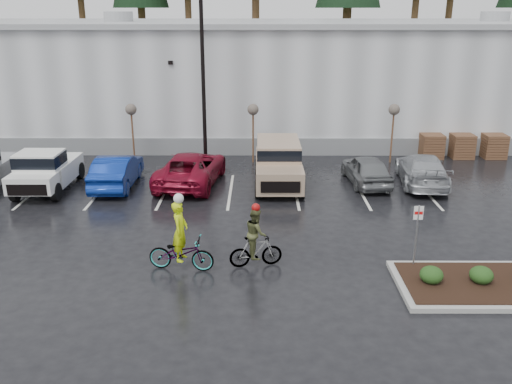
{
  "coord_description": "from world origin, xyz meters",
  "views": [
    {
      "loc": [
        -1.22,
        -15.62,
        8.03
      ],
      "look_at": [
        -1.3,
        4.11,
        1.3
      ],
      "focal_mm": 38.0,
      "sensor_mm": 36.0,
      "label": 1
    }
  ],
  "objects_px": {
    "pallet_stack_b": "(462,146)",
    "cyclist_hivis": "(181,247)",
    "sapling_west": "(131,113)",
    "sapling_mid": "(253,113)",
    "pallet_stack_c": "(494,146)",
    "car_grey": "(366,169)",
    "cyclist_olive": "(256,243)",
    "suv_tan": "(278,165)",
    "sapling_east": "(394,113)",
    "fire_lane_sign": "(417,229)",
    "pallet_stack_a": "(431,146)",
    "pickup_white": "(49,168)",
    "car_blue": "(117,171)",
    "car_red": "(191,168)",
    "car_far_silver": "(422,169)",
    "lamppost": "(203,57)"
  },
  "relations": [
    {
      "from": "fire_lane_sign",
      "to": "cyclist_hivis",
      "type": "height_order",
      "value": "cyclist_hivis"
    },
    {
      "from": "pallet_stack_a",
      "to": "cyclist_olive",
      "type": "height_order",
      "value": "cyclist_olive"
    },
    {
      "from": "pallet_stack_b",
      "to": "cyclist_hivis",
      "type": "height_order",
      "value": "cyclist_hivis"
    },
    {
      "from": "pallet_stack_a",
      "to": "sapling_west",
      "type": "bearing_deg",
      "value": -176.53
    },
    {
      "from": "pallet_stack_c",
      "to": "car_grey",
      "type": "distance_m",
      "value": 9.39
    },
    {
      "from": "car_red",
      "to": "car_far_silver",
      "type": "xyz_separation_m",
      "value": [
        11.0,
        0.01,
        -0.04
      ]
    },
    {
      "from": "pallet_stack_b",
      "to": "cyclist_olive",
      "type": "height_order",
      "value": "cyclist_olive"
    },
    {
      "from": "fire_lane_sign",
      "to": "pickup_white",
      "type": "relative_size",
      "value": 0.42
    },
    {
      "from": "suv_tan",
      "to": "cyclist_olive",
      "type": "height_order",
      "value": "cyclist_olive"
    },
    {
      "from": "pallet_stack_a",
      "to": "car_blue",
      "type": "height_order",
      "value": "car_blue"
    },
    {
      "from": "pallet_stack_a",
      "to": "pickup_white",
      "type": "relative_size",
      "value": 0.26
    },
    {
      "from": "pallet_stack_b",
      "to": "car_far_silver",
      "type": "relative_size",
      "value": 0.27
    },
    {
      "from": "car_grey",
      "to": "sapling_west",
      "type": "bearing_deg",
      "value": -22.63
    },
    {
      "from": "sapling_mid",
      "to": "sapling_east",
      "type": "xyz_separation_m",
      "value": [
        7.5,
        0.0,
        0.0
      ]
    },
    {
      "from": "sapling_east",
      "to": "sapling_mid",
      "type": "bearing_deg",
      "value": 180.0
    },
    {
      "from": "sapling_east",
      "to": "fire_lane_sign",
      "type": "bearing_deg",
      "value": -99.75
    },
    {
      "from": "cyclist_hivis",
      "to": "cyclist_olive",
      "type": "distance_m",
      "value": 2.41
    },
    {
      "from": "fire_lane_sign",
      "to": "car_blue",
      "type": "xyz_separation_m",
      "value": [
        -11.67,
        8.53,
        -0.64
      ]
    },
    {
      "from": "pallet_stack_b",
      "to": "suv_tan",
      "type": "bearing_deg",
      "value": -153.98
    },
    {
      "from": "pickup_white",
      "to": "cyclist_olive",
      "type": "xyz_separation_m",
      "value": [
        9.67,
        -8.11,
        -0.18
      ]
    },
    {
      "from": "suv_tan",
      "to": "car_blue",
      "type": "bearing_deg",
      "value": -178.76
    },
    {
      "from": "sapling_west",
      "to": "sapling_mid",
      "type": "height_order",
      "value": "same"
    },
    {
      "from": "pallet_stack_a",
      "to": "pallet_stack_b",
      "type": "xyz_separation_m",
      "value": [
        1.7,
        0.0,
        0.0
      ]
    },
    {
      "from": "pallet_stack_c",
      "to": "car_blue",
      "type": "xyz_separation_m",
      "value": [
        -19.87,
        -5.27,
        0.09
      ]
    },
    {
      "from": "lamppost",
      "to": "car_red",
      "type": "distance_m",
      "value": 5.7
    },
    {
      "from": "car_red",
      "to": "cyclist_olive",
      "type": "bearing_deg",
      "value": 117.12
    },
    {
      "from": "car_blue",
      "to": "pickup_white",
      "type": "bearing_deg",
      "value": 3.41
    },
    {
      "from": "sapling_mid",
      "to": "car_blue",
      "type": "height_order",
      "value": "sapling_mid"
    },
    {
      "from": "pickup_white",
      "to": "car_grey",
      "type": "height_order",
      "value": "pickup_white"
    },
    {
      "from": "pallet_stack_c",
      "to": "car_blue",
      "type": "bearing_deg",
      "value": -165.13
    },
    {
      "from": "pallet_stack_c",
      "to": "sapling_east",
      "type": "bearing_deg",
      "value": -170.54
    },
    {
      "from": "sapling_mid",
      "to": "suv_tan",
      "type": "distance_m",
      "value": 4.61
    },
    {
      "from": "pallet_stack_c",
      "to": "car_far_silver",
      "type": "distance_m",
      "value": 7.27
    },
    {
      "from": "pickup_white",
      "to": "car_red",
      "type": "bearing_deg",
      "value": 5.45
    },
    {
      "from": "pallet_stack_a",
      "to": "cyclist_olive",
      "type": "bearing_deg",
      "value": -125.77
    },
    {
      "from": "lamppost",
      "to": "sapling_mid",
      "type": "relative_size",
      "value": 2.88
    },
    {
      "from": "sapling_east",
      "to": "car_grey",
      "type": "relative_size",
      "value": 0.76
    },
    {
      "from": "sapling_mid",
      "to": "fire_lane_sign",
      "type": "xyz_separation_m",
      "value": [
        5.3,
        -12.8,
        -1.32
      ]
    },
    {
      "from": "pallet_stack_a",
      "to": "fire_lane_sign",
      "type": "height_order",
      "value": "fire_lane_sign"
    },
    {
      "from": "pallet_stack_c",
      "to": "pickup_white",
      "type": "xyz_separation_m",
      "value": [
        -22.97,
        -5.49,
        0.3
      ]
    },
    {
      "from": "sapling_east",
      "to": "pallet_stack_c",
      "type": "bearing_deg",
      "value": 9.46
    },
    {
      "from": "pallet_stack_c",
      "to": "pallet_stack_b",
      "type": "bearing_deg",
      "value": 180.0
    },
    {
      "from": "lamppost",
      "to": "suv_tan",
      "type": "height_order",
      "value": "lamppost"
    },
    {
      "from": "pallet_stack_b",
      "to": "car_blue",
      "type": "relative_size",
      "value": 0.29
    },
    {
      "from": "car_red",
      "to": "cyclist_hivis",
      "type": "distance_m",
      "value": 9.0
    },
    {
      "from": "sapling_west",
      "to": "pallet_stack_c",
      "type": "xyz_separation_m",
      "value": [
        20.0,
        1.0,
        -2.05
      ]
    },
    {
      "from": "sapling_east",
      "to": "pickup_white",
      "type": "xyz_separation_m",
      "value": [
        -16.97,
        -4.49,
        -1.75
      ]
    },
    {
      "from": "pickup_white",
      "to": "car_grey",
      "type": "bearing_deg",
      "value": 2.55
    },
    {
      "from": "lamppost",
      "to": "cyclist_hivis",
      "type": "relative_size",
      "value": 3.56
    },
    {
      "from": "sapling_west",
      "to": "fire_lane_sign",
      "type": "bearing_deg",
      "value": -47.33
    }
  ]
}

